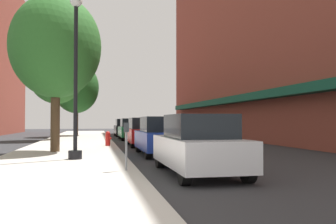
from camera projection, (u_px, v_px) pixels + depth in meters
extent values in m
plane|color=#2D2D30|center=(138.00, 143.00, 23.74)|extent=(90.00, 90.00, 0.00)
cube|color=#B7B2A8|center=(76.00, 142.00, 23.93)|extent=(4.80, 50.00, 0.12)
cube|color=brown|center=(264.00, 0.00, 30.13)|extent=(6.00, 40.00, 23.08)
cube|color=#144C38|center=(227.00, 101.00, 29.26)|extent=(0.90, 34.00, 0.50)
cylinder|color=black|center=(75.00, 155.00, 12.91)|extent=(0.48, 0.48, 0.30)
cylinder|color=black|center=(76.00, 78.00, 12.97)|extent=(0.14, 0.14, 5.20)
sphere|color=silver|center=(76.00, 1.00, 13.04)|extent=(0.44, 0.44, 0.44)
cylinder|color=red|center=(108.00, 140.00, 19.74)|extent=(0.26, 0.26, 0.62)
sphere|color=red|center=(108.00, 133.00, 19.75)|extent=(0.24, 0.24, 0.24)
cylinder|color=red|center=(110.00, 138.00, 19.77)|extent=(0.12, 0.10, 0.10)
cylinder|color=slate|center=(126.00, 151.00, 9.98)|extent=(0.06, 0.06, 1.05)
cube|color=#33383D|center=(126.00, 127.00, 9.99)|extent=(0.14, 0.09, 0.26)
cylinder|color=#4C3823|center=(56.00, 116.00, 27.40)|extent=(0.40, 0.40, 3.52)
ellipsoid|color=#2D6B28|center=(57.00, 71.00, 27.48)|extent=(4.33, 4.33, 4.97)
cylinder|color=#4C3823|center=(55.00, 116.00, 16.07)|extent=(0.40, 0.40, 3.18)
ellipsoid|color=#2D6B28|center=(56.00, 46.00, 16.15)|extent=(4.00, 4.00, 4.60)
cylinder|color=#4C3823|center=(76.00, 120.00, 33.71)|extent=(0.40, 0.40, 2.91)
ellipsoid|color=#235B23|center=(76.00, 87.00, 33.78)|extent=(4.17, 4.17, 4.79)
cylinder|color=black|center=(160.00, 158.00, 11.45)|extent=(0.22, 0.64, 0.64)
cylinder|color=black|center=(207.00, 157.00, 11.76)|extent=(0.22, 0.64, 0.64)
cylinder|color=black|center=(185.00, 172.00, 8.31)|extent=(0.22, 0.64, 0.64)
cylinder|color=black|center=(248.00, 170.00, 8.62)|extent=(0.22, 0.64, 0.64)
cube|color=silver|center=(198.00, 151.00, 10.04)|extent=(1.80, 4.30, 0.76)
cube|color=black|center=(199.00, 126.00, 9.91)|extent=(1.56, 2.20, 0.64)
cylinder|color=black|center=(138.00, 145.00, 17.11)|extent=(0.22, 0.64, 0.64)
cylinder|color=black|center=(171.00, 145.00, 17.42)|extent=(0.22, 0.64, 0.64)
cylinder|color=black|center=(148.00, 151.00, 13.97)|extent=(0.22, 0.64, 0.64)
cylinder|color=black|center=(187.00, 150.00, 14.28)|extent=(0.22, 0.64, 0.64)
cube|color=#1E389E|center=(161.00, 140.00, 15.70)|extent=(1.80, 4.30, 0.76)
cube|color=black|center=(161.00, 124.00, 15.57)|extent=(1.56, 2.20, 0.64)
cylinder|color=black|center=(128.00, 139.00, 22.68)|extent=(0.22, 0.64, 0.64)
cylinder|color=black|center=(152.00, 139.00, 22.99)|extent=(0.22, 0.64, 0.64)
cylinder|color=black|center=(133.00, 142.00, 19.54)|extent=(0.22, 0.64, 0.64)
cylinder|color=black|center=(161.00, 142.00, 19.85)|extent=(0.22, 0.64, 0.64)
cube|color=red|center=(143.00, 135.00, 21.27)|extent=(1.80, 4.30, 0.76)
cube|color=black|center=(144.00, 123.00, 21.14)|extent=(1.56, 2.20, 0.64)
cylinder|color=black|center=(120.00, 135.00, 29.73)|extent=(0.22, 0.64, 0.64)
cylinder|color=black|center=(139.00, 135.00, 30.04)|extent=(0.22, 0.64, 0.64)
cylinder|color=black|center=(123.00, 137.00, 26.59)|extent=(0.22, 0.64, 0.64)
cylinder|color=black|center=(144.00, 136.00, 26.90)|extent=(0.22, 0.64, 0.64)
cube|color=#196638|center=(131.00, 132.00, 28.32)|extent=(1.80, 4.30, 0.76)
cube|color=black|center=(131.00, 123.00, 28.19)|extent=(1.56, 2.20, 0.64)
cylinder|color=black|center=(115.00, 132.00, 36.18)|extent=(0.22, 0.64, 0.64)
cylinder|color=black|center=(131.00, 132.00, 36.49)|extent=(0.22, 0.64, 0.64)
cylinder|color=black|center=(117.00, 134.00, 33.05)|extent=(0.22, 0.64, 0.64)
cylinder|color=black|center=(134.00, 133.00, 33.36)|extent=(0.22, 0.64, 0.64)
cube|color=black|center=(124.00, 130.00, 34.78)|extent=(1.80, 4.30, 0.76)
cube|color=black|center=(125.00, 122.00, 34.65)|extent=(1.56, 2.20, 0.64)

